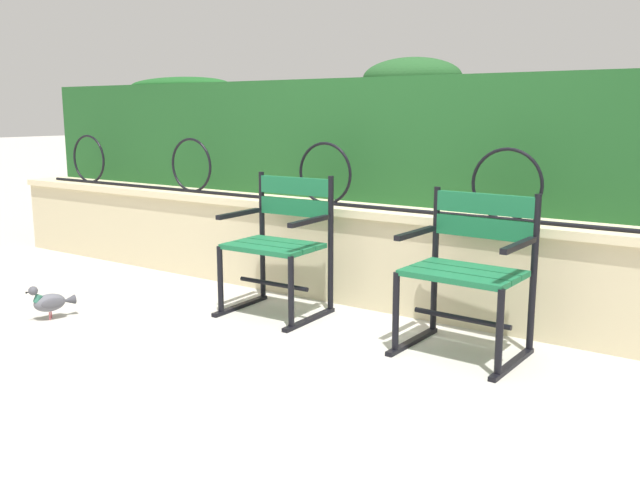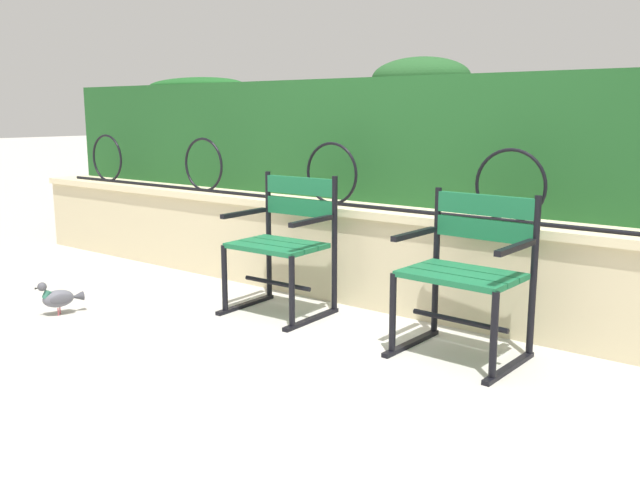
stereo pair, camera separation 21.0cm
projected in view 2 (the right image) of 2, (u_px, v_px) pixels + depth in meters
The scene contains 7 objects.
ground_plane at pixel (310, 338), 3.85m from camera, with size 60.00×60.00×0.00m, color #BCB7AD.
stone_wall at pixel (390, 257), 4.44m from camera, with size 7.31×0.41×0.64m.
iron_arch_fence at pixel (341, 180), 4.50m from camera, with size 6.77×0.02×0.42m.
hedge_row at pixel (427, 136), 4.60m from camera, with size 7.17×0.47×0.98m.
park_chair_left at pixel (284, 240), 4.28m from camera, with size 0.59×0.53×0.87m.
park_chair_right at pixel (468, 268), 3.52m from camera, with size 0.63×0.54×0.85m.
pigeon_near_chairs at pixel (59, 297), 4.27m from camera, with size 0.15×0.29×0.22m.
Camera 2 is at (2.29, -2.87, 1.26)m, focal length 38.20 mm.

